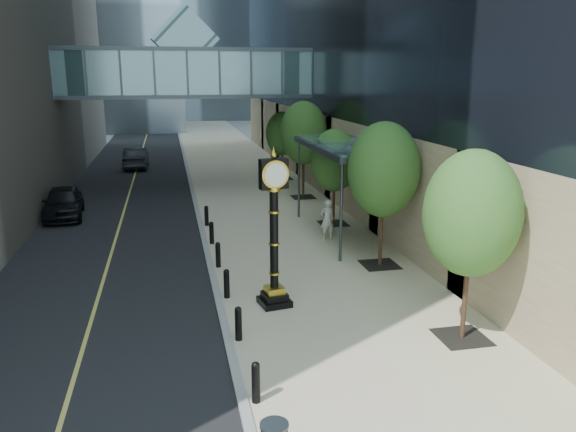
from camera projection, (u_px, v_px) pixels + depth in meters
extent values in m
plane|color=gray|center=(382.00, 415.00, 12.58)|extent=(320.00, 320.00, 0.00)
cube|color=black|center=(139.00, 162.00, 49.09)|extent=(8.00, 180.00, 0.02)
cube|color=#C1B094|center=(230.00, 159.00, 50.71)|extent=(8.00, 180.00, 0.06)
cube|color=gray|center=(185.00, 160.00, 49.90)|extent=(0.25, 180.00, 0.07)
cube|color=slate|center=(186.00, 73.00, 36.69)|extent=(17.00, 4.00, 3.00)
cube|color=#383F44|center=(187.00, 96.00, 37.05)|extent=(17.00, 4.20, 0.25)
cube|color=#383F44|center=(185.00, 50.00, 36.34)|extent=(17.00, 4.20, 0.25)
cube|color=slate|center=(185.00, 40.00, 36.18)|extent=(4.24, 3.00, 4.24)
cube|color=#383F44|center=(345.00, 147.00, 25.54)|extent=(3.00, 8.00, 0.25)
cube|color=slate|center=(345.00, 144.00, 25.50)|extent=(2.80, 7.80, 0.06)
cylinder|color=#383F44|center=(341.00, 212.00, 22.28)|extent=(0.12, 0.12, 4.20)
cylinder|color=#383F44|center=(299.00, 179.00, 29.30)|extent=(0.12, 0.12, 4.20)
cylinder|color=black|center=(256.00, 384.00, 12.86)|extent=(0.20, 0.20, 0.90)
cylinder|color=black|center=(238.00, 325.00, 15.89)|extent=(0.20, 0.20, 0.90)
cylinder|color=black|center=(227.00, 285.00, 18.93)|extent=(0.20, 0.20, 0.90)
cylinder|color=black|center=(218.00, 256.00, 21.96)|extent=(0.20, 0.20, 0.90)
cylinder|color=black|center=(212.00, 234.00, 25.00)|extent=(0.20, 0.20, 0.90)
cylinder|color=black|center=(207.00, 217.00, 28.03)|extent=(0.20, 0.20, 0.90)
cube|color=black|center=(462.00, 337.00, 16.14)|extent=(1.40, 1.40, 0.02)
cylinder|color=#3E2C1A|center=(466.00, 290.00, 15.79)|extent=(0.14, 0.14, 2.89)
ellipsoid|color=#2A5920|center=(472.00, 213.00, 15.24)|extent=(2.65, 2.65, 3.54)
cube|color=black|center=(380.00, 265.00, 22.30)|extent=(1.40, 1.40, 0.02)
cylinder|color=#3E2C1A|center=(381.00, 228.00, 21.94)|extent=(0.14, 0.14, 3.01)
ellipsoid|color=#2A5920|center=(384.00, 170.00, 21.37)|extent=(2.76, 2.76, 3.68)
cube|color=black|center=(333.00, 223.00, 28.47)|extent=(1.40, 1.40, 0.02)
cylinder|color=#3E2C1A|center=(334.00, 199.00, 28.16)|extent=(0.14, 0.14, 2.55)
ellipsoid|color=#2A5920|center=(334.00, 160.00, 27.67)|extent=(2.34, 2.34, 3.12)
cube|color=black|center=(303.00, 197.00, 34.63)|extent=(1.40, 1.40, 0.02)
cylinder|color=#3E2C1A|center=(303.00, 172.00, 34.25)|extent=(0.14, 0.14, 3.10)
ellipsoid|color=#2A5920|center=(304.00, 133.00, 33.67)|extent=(2.84, 2.84, 3.79)
cube|color=black|center=(282.00, 179.00, 40.79)|extent=(1.40, 1.40, 0.02)
cylinder|color=#3E2C1A|center=(282.00, 161.00, 40.48)|extent=(0.14, 0.14, 2.56)
ellipsoid|color=#2A5920|center=(282.00, 134.00, 40.00)|extent=(2.35, 2.35, 3.13)
cube|color=black|center=(274.00, 302.00, 18.42)|extent=(1.10, 1.10, 0.21)
cube|color=black|center=(274.00, 296.00, 18.37)|extent=(0.86, 0.86, 0.21)
cube|color=gold|center=(274.00, 290.00, 18.32)|extent=(0.67, 0.67, 0.21)
cylinder|color=black|center=(274.00, 239.00, 17.90)|extent=(0.27, 0.27, 3.26)
cube|color=black|center=(274.00, 174.00, 17.38)|extent=(0.93, 0.47, 0.95)
cylinder|color=white|center=(273.00, 173.00, 17.56)|extent=(0.73, 0.17, 0.74)
cylinder|color=white|center=(275.00, 175.00, 17.21)|extent=(0.73, 0.17, 0.74)
sphere|color=gold|center=(274.00, 155.00, 17.24)|extent=(0.21, 0.21, 0.21)
imported|color=beige|center=(327.00, 219.00, 25.58)|extent=(0.74, 0.55, 1.87)
imported|color=black|center=(63.00, 202.00, 29.75)|extent=(2.34, 4.92, 1.62)
imported|color=black|center=(136.00, 158.00, 45.59)|extent=(1.84, 5.02, 1.64)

